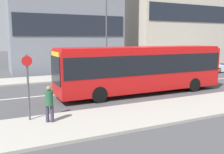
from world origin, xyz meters
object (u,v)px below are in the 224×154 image
pedestrian_near_stop (49,102)px  street_lamp (106,28)px  parked_car_0 (203,67)px  bus_stop_sign (28,83)px  city_bus (142,67)px

pedestrian_near_stop → street_lamp: 13.93m
pedestrian_near_stop → street_lamp: (7.64, 11.09, 3.59)m
parked_car_0 → bus_stop_sign: bus_stop_sign is taller
bus_stop_sign → street_lamp: street_lamp is taller
pedestrian_near_stop → bus_stop_sign: bearing=-19.1°
parked_car_0 → street_lamp: 11.20m
bus_stop_sign → street_lamp: size_ratio=0.39×
pedestrian_near_stop → street_lamp: street_lamp is taller
city_bus → bus_stop_sign: 8.22m
parked_car_0 → bus_stop_sign: bearing=-155.6°
street_lamp → city_bus: bearing=-95.6°
pedestrian_near_stop → street_lamp: bearing=-101.6°
city_bus → bus_stop_sign: city_bus is taller
city_bus → street_lamp: street_lamp is taller
parked_car_0 → pedestrian_near_stop: bearing=-153.0°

